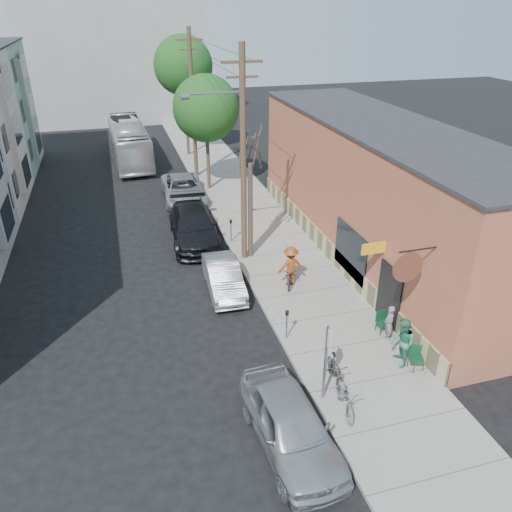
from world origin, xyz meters
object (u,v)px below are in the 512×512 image
object	(u,v)px
patio_chair_a	(383,323)
bus	(129,142)
utility_pole_near	(242,154)
parking_meter_far	(231,227)
car_2	(194,226)
parked_bike_a	(335,372)
parking_meter_near	(287,320)
parked_bike_b	(345,396)
tree_leafy_mid	(206,108)
tree_leafy_far	(183,66)
tree_bare	(250,211)
patron_green	(402,343)
car_1	(224,277)
car_3	(183,189)
car_0	(291,425)
cyclist	(291,266)
patio_chair_b	(417,358)
sign_post	(326,356)
patron_grey	(389,323)

from	to	relation	value
patio_chair_a	bus	size ratio (longest dim) A/B	0.08
bus	utility_pole_near	bearing A→B (deg)	-79.28
parking_meter_far	car_2	xyz separation A→B (m)	(-1.83, 0.92, -0.12)
parked_bike_a	bus	xyz separation A→B (m)	(-4.88, 29.28, 0.85)
parking_meter_near	parked_bike_b	world-z (taller)	parking_meter_near
tree_leafy_mid	tree_leafy_far	distance (m)	8.96
tree_bare	parked_bike_a	world-z (taller)	tree_bare
utility_pole_near	tree_leafy_mid	xyz separation A→B (m)	(0.41, 10.72, 0.07)
tree_bare	patio_chair_a	size ratio (longest dim) A/B	5.43
patron_green	car_1	distance (m)	8.42
parking_meter_far	car_3	world-z (taller)	car_3
bus	car_0	bearing A→B (deg)	-86.98
parked_bike_a	cyclist	bearing A→B (deg)	90.89
tree_leafy_mid	car_1	bearing A→B (deg)	-98.53
tree_leafy_far	cyclist	distance (m)	23.49
patio_chair_b	bus	bearing A→B (deg)	127.68
utility_pole_near	tree_leafy_mid	distance (m)	10.73
car_2	cyclist	bearing A→B (deg)	-57.75
bus	parking_meter_near	bearing A→B (deg)	-82.82
parked_bike_b	car_0	world-z (taller)	car_0
parked_bike_b	car_1	world-z (taller)	car_1
sign_post	patio_chair_a	size ratio (longest dim) A/B	3.18
tree_bare	car_1	distance (m)	3.86
tree_leafy_far	car_0	distance (m)	31.97
tree_leafy_mid	tree_leafy_far	size ratio (longest dim) A/B	0.80
patron_green	car_2	world-z (taller)	patron_green
patron_green	car_0	world-z (taller)	patron_green
patron_grey	parked_bike_a	size ratio (longest dim) A/B	0.82
parked_bike_a	car_1	world-z (taller)	car_1
bus	parked_bike_b	bearing A→B (deg)	-82.97
patron_grey	parked_bike_b	size ratio (longest dim) A/B	0.77
tree_leafy_far	car_0	xyz separation A→B (m)	(-2.09, -31.27, -6.32)
patron_grey	car_0	size ratio (longest dim) A/B	0.31
car_2	parked_bike_b	bearing A→B (deg)	-76.86
parked_bike_a	bus	size ratio (longest dim) A/B	0.16
patio_chair_b	car_1	bearing A→B (deg)	148.15
parked_bike_a	parking_meter_far	bearing A→B (deg)	101.09
parking_meter_far	patron_green	distance (m)	11.99
car_1	bus	world-z (taller)	bus
tree_leafy_far	car_0	size ratio (longest dim) A/B	1.95
parking_meter_near	parking_meter_far	distance (m)	8.96
patron_grey	cyclist	world-z (taller)	cyclist
tree_leafy_far	car_3	world-z (taller)	tree_leafy_far
patron_green	car_3	distance (m)	19.28
patio_chair_a	patron_grey	size ratio (longest dim) A/B	0.60
car_3	patio_chair_b	bearing A→B (deg)	-72.72
utility_pole_near	car_1	size ratio (longest dim) A/B	2.42
tree_bare	sign_post	bearing A→B (deg)	-92.47
patio_chair_b	car_2	bearing A→B (deg)	136.13
tree_bare	parked_bike_a	bearing A→B (deg)	-89.08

